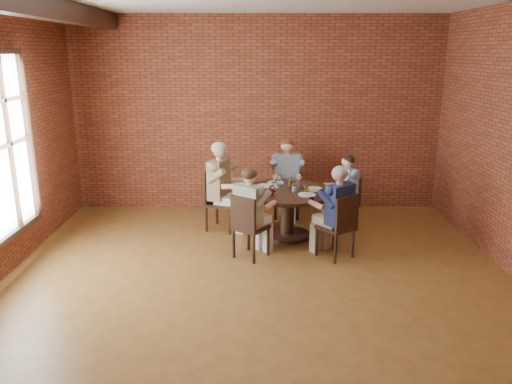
{
  "coord_description": "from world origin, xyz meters",
  "views": [
    {
      "loc": [
        -0.05,
        -5.36,
        2.79
      ],
      "look_at": [
        -0.03,
        1.0,
        0.99
      ],
      "focal_mm": 35.0,
      "sensor_mm": 36.0,
      "label": 1
    }
  ],
  "objects_px": {
    "chair_a": "(348,200)",
    "diner_a": "(345,193)",
    "dining_table": "(288,204)",
    "chair_c": "(217,197)",
    "diner_b": "(287,179)",
    "diner_e": "(336,212)",
    "chair_d": "(248,225)",
    "chair_e": "(340,224)",
    "diner_c": "(223,187)",
    "diner_d": "(251,213)",
    "chair_b": "(286,187)",
    "smartphone": "(312,198)"
  },
  "relations": [
    {
      "from": "chair_e",
      "to": "diner_b",
      "type": "bearing_deg",
      "value": -109.65
    },
    {
      "from": "chair_c",
      "to": "diner_e",
      "type": "xyz_separation_m",
      "value": [
        1.72,
        -1.18,
        0.13
      ]
    },
    {
      "from": "diner_a",
      "to": "chair_c",
      "type": "bearing_deg",
      "value": -112.04
    },
    {
      "from": "chair_a",
      "to": "chair_c",
      "type": "distance_m",
      "value": 2.1
    },
    {
      "from": "diner_a",
      "to": "chair_e",
      "type": "relative_size",
      "value": 1.32
    },
    {
      "from": "diner_b",
      "to": "diner_c",
      "type": "xyz_separation_m",
      "value": [
        -1.06,
        -0.62,
        0.03
      ]
    },
    {
      "from": "diner_c",
      "to": "diner_e",
      "type": "relative_size",
      "value": 1.09
    },
    {
      "from": "dining_table",
      "to": "chair_c",
      "type": "height_order",
      "value": "chair_c"
    },
    {
      "from": "chair_a",
      "to": "diner_b",
      "type": "xyz_separation_m",
      "value": [
        -0.95,
        0.61,
        0.2
      ]
    },
    {
      "from": "chair_a",
      "to": "diner_d",
      "type": "distance_m",
      "value": 1.94
    },
    {
      "from": "diner_c",
      "to": "chair_d",
      "type": "xyz_separation_m",
      "value": [
        0.41,
        -1.2,
        -0.21
      ]
    },
    {
      "from": "chair_a",
      "to": "diner_b",
      "type": "bearing_deg",
      "value": -143.4
    },
    {
      "from": "chair_a",
      "to": "diner_a",
      "type": "relative_size",
      "value": 0.72
    },
    {
      "from": "diner_d",
      "to": "diner_b",
      "type": "bearing_deg",
      "value": -73.18
    },
    {
      "from": "dining_table",
      "to": "diner_a",
      "type": "relative_size",
      "value": 1.17
    },
    {
      "from": "chair_b",
      "to": "smartphone",
      "type": "relative_size",
      "value": 7.55
    },
    {
      "from": "chair_a",
      "to": "chair_b",
      "type": "height_order",
      "value": "chair_b"
    },
    {
      "from": "chair_d",
      "to": "chair_e",
      "type": "relative_size",
      "value": 0.99
    },
    {
      "from": "chair_a",
      "to": "diner_a",
      "type": "distance_m",
      "value": 0.15
    },
    {
      "from": "dining_table",
      "to": "smartphone",
      "type": "height_order",
      "value": "smartphone"
    },
    {
      "from": "chair_c",
      "to": "smartphone",
      "type": "height_order",
      "value": "chair_c"
    },
    {
      "from": "chair_a",
      "to": "diner_d",
      "type": "height_order",
      "value": "diner_d"
    },
    {
      "from": "chair_d",
      "to": "diner_d",
      "type": "height_order",
      "value": "diner_d"
    },
    {
      "from": "diner_a",
      "to": "chair_c",
      "type": "distance_m",
      "value": 2.04
    },
    {
      "from": "smartphone",
      "to": "chair_c",
      "type": "bearing_deg",
      "value": 154.9
    },
    {
      "from": "chair_e",
      "to": "diner_e",
      "type": "distance_m",
      "value": 0.17
    },
    {
      "from": "chair_a",
      "to": "chair_d",
      "type": "relative_size",
      "value": 0.96
    },
    {
      "from": "chair_e",
      "to": "chair_d",
      "type": "bearing_deg",
      "value": -38.53
    },
    {
      "from": "diner_a",
      "to": "diner_e",
      "type": "xyz_separation_m",
      "value": [
        -0.32,
        -1.13,
        0.04
      ]
    },
    {
      "from": "chair_b",
      "to": "diner_e",
      "type": "relative_size",
      "value": 0.73
    },
    {
      "from": "diner_b",
      "to": "smartphone",
      "type": "bearing_deg",
      "value": -76.73
    },
    {
      "from": "diner_b",
      "to": "chair_c",
      "type": "height_order",
      "value": "diner_b"
    },
    {
      "from": "chair_c",
      "to": "chair_d",
      "type": "relative_size",
      "value": 1.08
    },
    {
      "from": "diner_a",
      "to": "chair_e",
      "type": "xyz_separation_m",
      "value": [
        -0.27,
        -1.2,
        -0.11
      ]
    },
    {
      "from": "diner_d",
      "to": "diner_e",
      "type": "bearing_deg",
      "value": -144.51
    },
    {
      "from": "dining_table",
      "to": "chair_c",
      "type": "relative_size",
      "value": 1.45
    },
    {
      "from": "chair_a",
      "to": "chair_c",
      "type": "xyz_separation_m",
      "value": [
        -2.1,
        0.02,
        0.05
      ]
    },
    {
      "from": "chair_b",
      "to": "chair_c",
      "type": "relative_size",
      "value": 0.97
    },
    {
      "from": "chair_c",
      "to": "diner_d",
      "type": "height_order",
      "value": "diner_d"
    },
    {
      "from": "dining_table",
      "to": "diner_e",
      "type": "distance_m",
      "value": 1.0
    },
    {
      "from": "diner_b",
      "to": "diner_e",
      "type": "relative_size",
      "value": 1.04
    },
    {
      "from": "diner_c",
      "to": "chair_e",
      "type": "height_order",
      "value": "diner_c"
    },
    {
      "from": "diner_c",
      "to": "chair_e",
      "type": "relative_size",
      "value": 1.54
    },
    {
      "from": "diner_a",
      "to": "dining_table",
      "type": "bearing_deg",
      "value": -90.0
    },
    {
      "from": "chair_b",
      "to": "diner_d",
      "type": "relative_size",
      "value": 0.74
    },
    {
      "from": "chair_b",
      "to": "dining_table",
      "type": "bearing_deg",
      "value": -90.0
    },
    {
      "from": "chair_b",
      "to": "chair_c",
      "type": "xyz_separation_m",
      "value": [
        -1.16,
        -0.68,
        0.01
      ]
    },
    {
      "from": "dining_table",
      "to": "diner_c",
      "type": "height_order",
      "value": "diner_c"
    },
    {
      "from": "chair_c",
      "to": "chair_e",
      "type": "relative_size",
      "value": 1.07
    },
    {
      "from": "dining_table",
      "to": "diner_c",
      "type": "distance_m",
      "value": 1.09
    }
  ]
}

